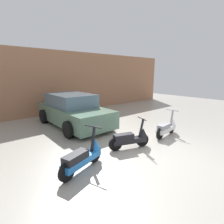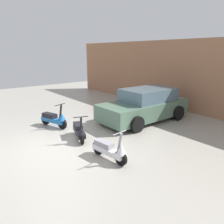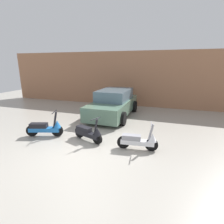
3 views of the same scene
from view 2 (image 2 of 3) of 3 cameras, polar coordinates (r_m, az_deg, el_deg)
ground_plane at (r=7.74m, az=-14.09°, el=-9.01°), size 28.00×28.00×0.00m
wall_back at (r=12.25m, az=19.32°, el=8.76°), size 19.60×0.12×3.78m
scooter_front_left at (r=9.67m, az=-14.82°, el=-1.67°), size 1.48×0.74×1.07m
scooter_front_right at (r=8.13m, az=-8.52°, el=-4.80°), size 1.37×0.72×1.00m
scooter_front_center at (r=6.57m, az=-0.46°, el=-9.73°), size 1.42×0.51×0.99m
car_rear_left at (r=10.34m, az=8.57°, el=1.73°), size 2.17×4.42×1.50m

